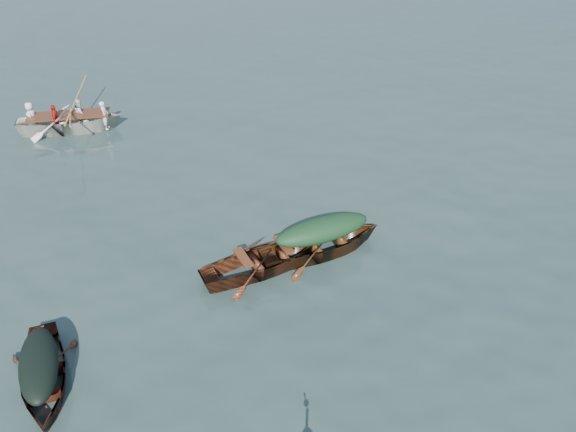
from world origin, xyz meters
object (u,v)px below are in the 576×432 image
(dark_covered_boat, at_px, (46,384))
(rowed_boat, at_px, (72,131))
(open_wooden_boat, at_px, (264,270))
(green_tarp_boat, at_px, (321,253))

(dark_covered_boat, bearing_deg, rowed_boat, 85.02)
(open_wooden_boat, relative_size, rowed_boat, 0.89)
(open_wooden_boat, bearing_deg, green_tarp_boat, -93.12)
(open_wooden_boat, xyz_separation_m, rowed_boat, (-5.23, 7.36, 0.00))
(rowed_boat, bearing_deg, green_tarp_boat, -138.33)
(green_tarp_boat, relative_size, open_wooden_boat, 1.02)
(green_tarp_boat, bearing_deg, dark_covered_boat, 101.56)
(rowed_boat, bearing_deg, open_wooden_boat, -146.18)
(rowed_boat, bearing_deg, dark_covered_boat, -175.00)
(dark_covered_boat, distance_m, open_wooden_boat, 4.77)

